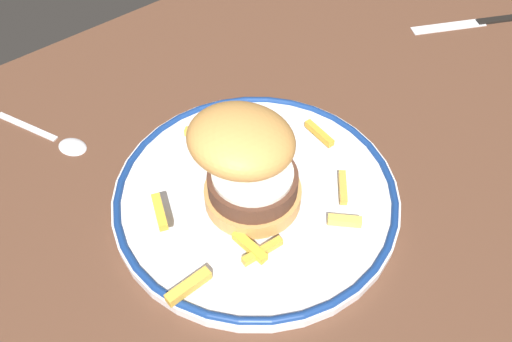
{
  "coord_description": "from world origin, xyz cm",
  "views": [
    {
      "loc": [
        -24.85,
        -24.18,
        45.23
      ],
      "look_at": [
        -2.85,
        2.9,
        4.6
      ],
      "focal_mm": 37.76,
      "sensor_mm": 36.0,
      "label": 1
    }
  ],
  "objects_px": {
    "burger": "(247,162)",
    "knife": "(481,21)",
    "dinner_plate": "(256,194)",
    "spoon": "(62,141)"
  },
  "relations": [
    {
      "from": "burger",
      "to": "knife",
      "type": "height_order",
      "value": "burger"
    },
    {
      "from": "spoon",
      "to": "knife",
      "type": "bearing_deg",
      "value": -15.49
    },
    {
      "from": "dinner_plate",
      "to": "spoon",
      "type": "xyz_separation_m",
      "value": [
        -0.12,
        0.21,
        -0.0
      ]
    },
    {
      "from": "dinner_plate",
      "to": "burger",
      "type": "distance_m",
      "value": 0.07
    },
    {
      "from": "burger",
      "to": "knife",
      "type": "xyz_separation_m",
      "value": [
        0.47,
        0.05,
        -0.07
      ]
    },
    {
      "from": "spoon",
      "to": "dinner_plate",
      "type": "bearing_deg",
      "value": -59.33
    },
    {
      "from": "dinner_plate",
      "to": "knife",
      "type": "xyz_separation_m",
      "value": [
        0.46,
        0.05,
        -0.01
      ]
    },
    {
      "from": "burger",
      "to": "spoon",
      "type": "distance_m",
      "value": 0.25
    },
    {
      "from": "dinner_plate",
      "to": "burger",
      "type": "bearing_deg",
      "value": -167.32
    },
    {
      "from": "knife",
      "to": "spoon",
      "type": "relative_size",
      "value": 1.29
    }
  ]
}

